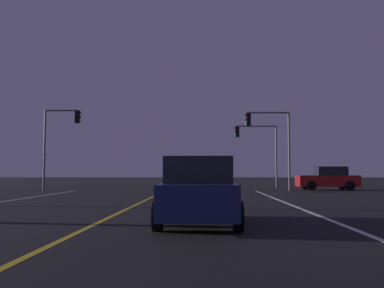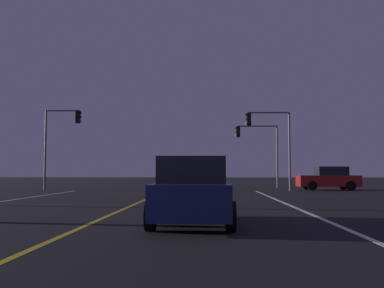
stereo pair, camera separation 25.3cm
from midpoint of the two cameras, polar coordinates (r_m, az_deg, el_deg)
The scene contains 7 objects.
lane_edge_right at distance 12.08m, azimuth 18.50°, elevation -9.83°, with size 0.16×35.86×0.01m, color silver.
lane_center_divider at distance 11.99m, azimuth -12.07°, elevation -9.99°, with size 0.16×35.86×0.01m, color gold.
car_lead_same_lane at distance 11.00m, azimuth 0.77°, elevation -6.37°, with size 2.02×4.30×1.70m.
car_crossing_side at distance 32.85m, azimuth 17.89°, elevation -4.40°, with size 4.30×2.02×1.70m.
traffic_light_near_right at distance 30.39m, azimuth 10.32°, elevation 1.56°, with size 3.11×0.36×5.50m.
traffic_light_near_left at distance 31.84m, azimuth -16.63°, elevation 1.64°, with size 2.64×0.36×5.72m.
traffic_light_far_right at distance 35.78m, azimuth 8.73°, elevation 0.40°, with size 3.50×0.36×5.13m.
Camera 2 is at (3.08, 0.39, 1.34)m, focal length 40.23 mm.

